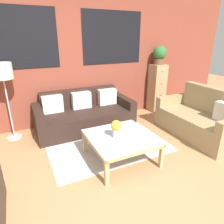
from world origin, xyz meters
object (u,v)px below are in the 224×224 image
at_px(settee_vintage, 200,120).
at_px(potted_plant, 160,55).
at_px(drawer_cabinet, 157,88).
at_px(couch_dark, 84,115).
at_px(flower_vase, 116,128).
at_px(coffee_table, 121,139).
at_px(floor_lamp, 3,75).

height_order(settee_vintage, potted_plant, potted_plant).
distance_m(drawer_cabinet, potted_plant, 0.83).
bearing_deg(drawer_cabinet, potted_plant, 90.00).
relative_size(couch_dark, potted_plant, 4.50).
bearing_deg(potted_plant, flower_vase, -141.03).
bearing_deg(potted_plant, settee_vintage, -94.11).
height_order(coffee_table, potted_plant, potted_plant).
bearing_deg(settee_vintage, coffee_table, -177.34).
bearing_deg(flower_vase, settee_vintage, 2.17).
height_order(drawer_cabinet, flower_vase, drawer_cabinet).
bearing_deg(drawer_cabinet, coffee_table, -139.68).
distance_m(couch_dark, drawer_cabinet, 2.07).
distance_m(couch_dark, floor_lamp, 1.66).
xyz_separation_m(couch_dark, coffee_table, (0.14, -1.37, 0.07)).
relative_size(coffee_table, potted_plant, 2.19).
xyz_separation_m(coffee_table, flower_vase, (-0.08, 0.01, 0.21)).
bearing_deg(couch_dark, potted_plant, 6.59).
relative_size(coffee_table, floor_lamp, 0.68).
height_order(couch_dark, coffee_table, couch_dark).
xyz_separation_m(couch_dark, settee_vintage, (1.92, -1.29, 0.02)).
relative_size(settee_vintage, floor_lamp, 1.12).
relative_size(settee_vintage, flower_vase, 5.96).
distance_m(coffee_table, drawer_cabinet, 2.50).
bearing_deg(floor_lamp, couch_dark, -6.26).
height_order(drawer_cabinet, potted_plant, potted_plant).
height_order(couch_dark, settee_vintage, settee_vintage).
height_order(floor_lamp, drawer_cabinet, floor_lamp).
height_order(coffee_table, drawer_cabinet, drawer_cabinet).
distance_m(coffee_table, floor_lamp, 2.31).
bearing_deg(floor_lamp, flower_vase, -46.59).
bearing_deg(coffee_table, settee_vintage, 2.66).
bearing_deg(floor_lamp, drawer_cabinet, 1.42).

